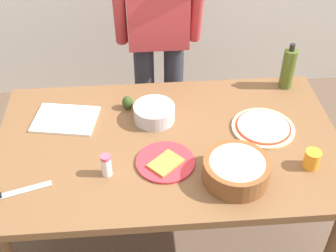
% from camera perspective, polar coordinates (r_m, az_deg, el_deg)
% --- Properties ---
extents(ground, '(8.00, 8.00, 0.00)m').
position_cam_1_polar(ground, '(2.67, 0.09, -14.20)').
color(ground, brown).
extents(dining_table, '(1.60, 0.96, 0.76)m').
position_cam_1_polar(dining_table, '(2.16, 0.11, -3.72)').
color(dining_table, brown).
rests_on(dining_table, ground).
extents(person_cook, '(0.49, 0.25, 1.62)m').
position_cam_1_polar(person_cook, '(2.62, -1.22, 12.13)').
color(person_cook, '#2D2D38').
rests_on(person_cook, ground).
extents(pizza_raw_on_board, '(0.30, 0.30, 0.02)m').
position_cam_1_polar(pizza_raw_on_board, '(2.21, 11.88, -0.17)').
color(pizza_raw_on_board, beige).
rests_on(pizza_raw_on_board, dining_table).
extents(plate_with_slice, '(0.26, 0.26, 0.02)m').
position_cam_1_polar(plate_with_slice, '(1.99, -0.32, -4.57)').
color(plate_with_slice, red).
rests_on(plate_with_slice, dining_table).
extents(popcorn_bowl, '(0.28, 0.28, 0.11)m').
position_cam_1_polar(popcorn_bowl, '(1.90, 8.61, -5.32)').
color(popcorn_bowl, brown).
rests_on(popcorn_bowl, dining_table).
extents(mixing_bowl_steel, '(0.20, 0.20, 0.08)m').
position_cam_1_polar(mixing_bowl_steel, '(2.20, -1.74, 1.66)').
color(mixing_bowl_steel, '#B7B7BC').
rests_on(mixing_bowl_steel, dining_table).
extents(olive_oil_bottle, '(0.07, 0.07, 0.26)m').
position_cam_1_polar(olive_oil_bottle, '(2.47, 14.88, 7.04)').
color(olive_oil_bottle, '#47561E').
rests_on(olive_oil_bottle, dining_table).
extents(cup_orange, '(0.07, 0.07, 0.08)m').
position_cam_1_polar(cup_orange, '(2.04, 17.67, -4.01)').
color(cup_orange, orange).
rests_on(cup_orange, dining_table).
extents(salt_shaker, '(0.04, 0.04, 0.11)m').
position_cam_1_polar(salt_shaker, '(1.93, -7.78, -4.91)').
color(salt_shaker, white).
rests_on(salt_shaker, dining_table).
extents(cutting_board_white, '(0.33, 0.27, 0.01)m').
position_cam_1_polar(cutting_board_white, '(2.27, -12.78, 0.84)').
color(cutting_board_white, white).
rests_on(cutting_board_white, dining_table).
extents(chef_knife, '(0.28, 0.11, 0.02)m').
position_cam_1_polar(chef_knife, '(1.97, -19.66, -8.12)').
color(chef_knife, silver).
rests_on(chef_knife, dining_table).
extents(avocado, '(0.06, 0.06, 0.07)m').
position_cam_1_polar(avocado, '(2.28, -5.10, 2.96)').
color(avocado, '#2D4219').
rests_on(avocado, dining_table).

